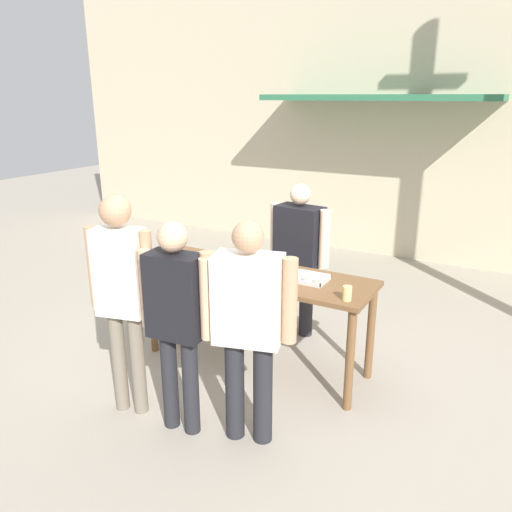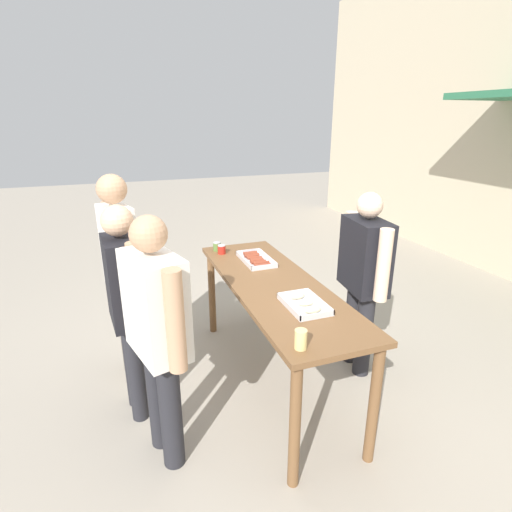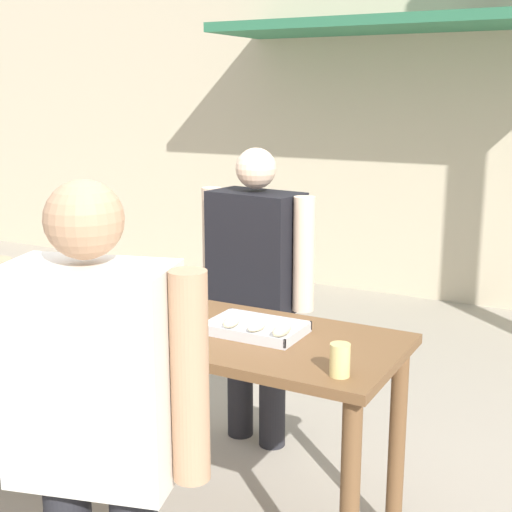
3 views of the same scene
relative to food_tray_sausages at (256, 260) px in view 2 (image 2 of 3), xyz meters
The scene contains 11 objects.
ground_plane 1.07m from the food_tray_sausages, ahead, with size 24.00×24.00×0.00m, color #A39989.
serving_table 0.53m from the food_tray_sausages, ahead, with size 2.13×0.68×0.92m.
food_tray_sausages is the anchor object (origin of this frame).
food_tray_buns 0.98m from the food_tray_sausages, ahead, with size 0.38×0.25×0.05m.
condiment_jar_mustard 0.49m from the food_tray_sausages, 148.27° to the right, with size 0.08×0.08×0.09m.
condiment_jar_ketchup 0.39m from the food_tray_sausages, 142.58° to the right, with size 0.08×0.08×0.09m.
beer_cup 1.47m from the food_tray_sausages, 10.11° to the right, with size 0.07×0.07×0.12m.
person_server_behind_table 0.95m from the food_tray_sausages, 52.86° to the left, with size 0.68×0.32×1.60m.
person_customer_holding_hotdog 1.17m from the food_tray_sausages, 90.19° to the right, with size 0.52×0.29×1.76m.
person_customer_with_cup 1.41m from the food_tray_sausages, 45.09° to the right, with size 0.65×0.37×1.65m.
person_customer_waiting_in_line 1.26m from the food_tray_sausages, 66.72° to the right, with size 0.58×0.26×1.62m.
Camera 2 is at (2.69, -1.13, 2.16)m, focal length 28.00 mm.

